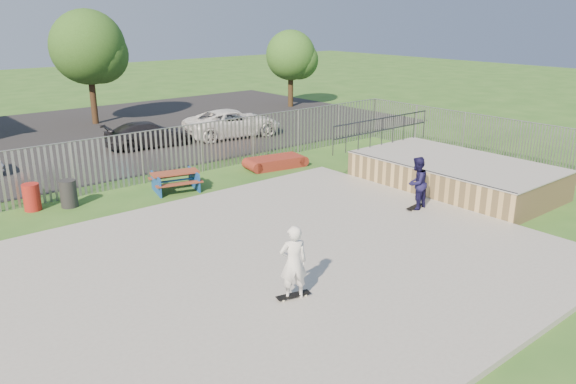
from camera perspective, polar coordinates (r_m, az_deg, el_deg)
ground at (r=14.45m, az=-2.11°, el=-7.87°), size 120.00×120.00×0.00m
concrete_slab at (r=14.42m, az=-2.11°, el=-7.60°), size 15.00×12.00×0.15m
quarter_pipe at (r=21.57m, az=16.46°, el=1.75°), size 5.50×7.05×2.19m
fence at (r=18.17m, az=-8.52°, el=0.79°), size 26.04×16.02×2.00m
picnic_table at (r=20.90m, az=-11.37°, el=1.08°), size 1.97×1.75×0.72m
funbox at (r=23.66m, az=-1.27°, el=3.04°), size 2.36×1.46×0.44m
trash_bin_red at (r=20.29m, az=-24.60°, el=-0.48°), size 0.54×0.54×0.90m
trash_bin_grey at (r=20.16m, az=-21.40°, el=-0.15°), size 0.56×0.56×0.93m
parking_lot at (r=31.03m, az=-24.21°, el=4.64°), size 40.00×18.00×0.02m
car_dark at (r=28.02m, az=-14.01°, el=5.71°), size 4.35×2.18×1.21m
car_white at (r=29.65m, az=-5.59°, el=7.00°), size 5.39×3.11×1.41m
tree_mid at (r=34.51m, az=-19.67°, el=13.67°), size 4.19×4.19×6.46m
tree_right at (r=38.86m, az=0.27°, el=13.71°), size 3.33×3.33×5.14m
skateboard_a at (r=18.76m, az=12.76°, el=-1.52°), size 0.82×0.32×0.08m
skateboard_b at (r=12.80m, az=0.54°, el=-10.52°), size 0.82×0.39×0.08m
skater_navy at (r=18.51m, az=12.93°, el=0.89°), size 0.93×0.77×1.73m
skater_white at (r=12.43m, az=0.55°, el=-7.17°), size 0.74×0.64×1.73m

